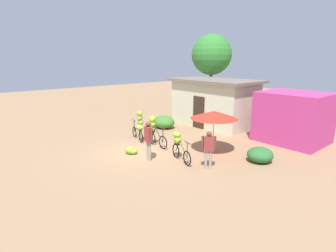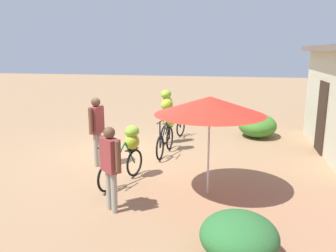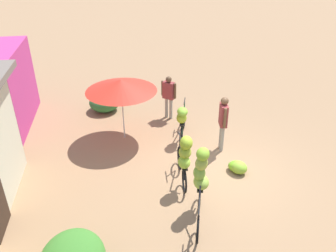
% 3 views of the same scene
% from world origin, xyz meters
% --- Properties ---
extents(ground_plane, '(60.00, 60.00, 0.00)m').
position_xyz_m(ground_plane, '(0.00, 0.00, 0.00)').
color(ground_plane, '#9A7551').
extents(hedge_bush_front_right, '(1.08, 1.10, 0.63)m').
position_xyz_m(hedge_bush_front_right, '(4.12, 3.08, 0.32)').
color(hedge_bush_front_right, '#2C6A31').
rests_on(hedge_bush_front_right, ground).
extents(market_umbrella, '(2.15, 2.15, 1.98)m').
position_xyz_m(market_umbrella, '(2.06, 2.44, 1.80)').
color(market_umbrella, beige).
rests_on(market_umbrella, ground).
extents(bicycle_leftmost, '(1.64, 0.59, 1.67)m').
position_xyz_m(bicycle_leftmost, '(-1.59, 0.85, 0.95)').
color(bicycle_leftmost, black).
rests_on(bicycle_leftmost, ground).
extents(bicycle_near_pile, '(1.63, 0.43, 1.51)m').
position_xyz_m(bicycle_near_pile, '(-0.59, 1.03, 0.88)').
color(bicycle_near_pile, black).
rests_on(bicycle_near_pile, ground).
extents(bicycle_center_loaded, '(1.59, 0.56, 1.20)m').
position_xyz_m(bicycle_center_loaded, '(1.67, 0.64, 0.72)').
color(bicycle_center_loaded, black).
rests_on(bicycle_center_loaded, ground).
extents(banana_pile_on_ground, '(0.69, 0.64, 0.34)m').
position_xyz_m(banana_pile_on_ground, '(-0.24, -0.53, 0.16)').
color(banana_pile_on_ground, '#74BA24').
rests_on(banana_pile_on_ground, ground).
extents(person_vendor, '(0.41, 0.47, 1.55)m').
position_xyz_m(person_vendor, '(3.19, 0.83, 0.94)').
color(person_vendor, gray).
rests_on(person_vendor, ground).
extents(person_bystander, '(0.58, 0.25, 1.73)m').
position_xyz_m(person_bystander, '(0.93, -0.41, 1.06)').
color(person_bystander, gray).
rests_on(person_bystander, ground).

